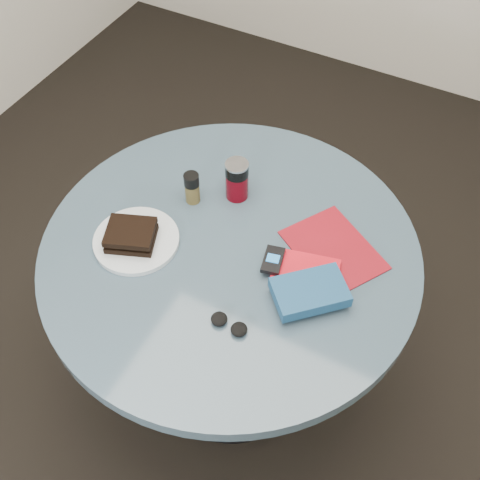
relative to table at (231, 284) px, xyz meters
The scene contains 11 objects.
ground 0.59m from the table, ahead, with size 4.00×4.00×0.00m, color black.
table is the anchor object (origin of this frame).
plate 0.30m from the table, 156.78° to the right, with size 0.23×0.23×0.01m, color silver.
sandwich 0.32m from the table, 155.25° to the right, with size 0.15×0.14×0.04m.
soda_can 0.29m from the table, 112.34° to the left, with size 0.07×0.07×0.12m.
pepper_grinder 0.29m from the table, 149.27° to the left, with size 0.05×0.05×0.10m.
magazine 0.32m from the table, 26.01° to the left, with size 0.25×0.19×0.00m, color maroon.
red_book 0.27m from the table, ahead, with size 0.16×0.11×0.01m, color red.
novel 0.32m from the table, 12.25° to the right, with size 0.17×0.11×0.03m, color navy.
mp3_player 0.23m from the table, ahead, with size 0.06×0.09×0.02m.
headphones 0.30m from the table, 62.06° to the right, with size 0.10×0.05×0.02m.
Camera 1 is at (0.48, -0.85, 1.98)m, focal length 45.00 mm.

